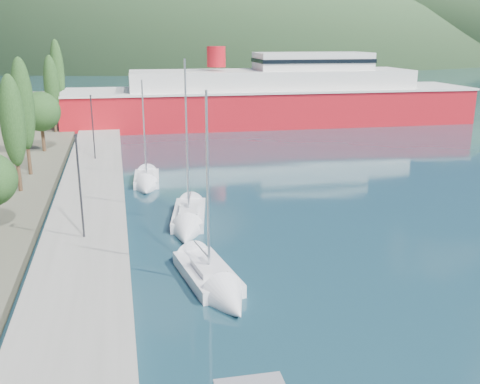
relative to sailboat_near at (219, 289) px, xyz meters
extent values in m
plane|color=#193A46|center=(2.34, 111.55, -0.29)|extent=(1400.00, 1400.00, 0.00)
cube|color=gray|center=(-6.66, 17.55, 0.11)|extent=(5.00, 88.00, 0.80)
cylinder|color=#47301E|center=(-11.94, 19.04, 1.39)|extent=(0.30, 0.30, 1.95)
ellipsoid|color=#24471D|center=(-11.94, 19.04, 5.82)|extent=(1.80, 1.80, 6.92)
cylinder|color=#47301E|center=(-11.94, 24.41, 1.50)|extent=(0.30, 0.30, 2.18)
ellipsoid|color=#24471D|center=(-11.94, 24.41, 6.45)|extent=(1.80, 1.80, 7.72)
cylinder|color=#47301E|center=(-11.94, 34.37, 1.67)|extent=(0.36, 0.36, 2.51)
sphere|color=#24471D|center=(-11.94, 34.37, 4.53)|extent=(4.02, 4.02, 4.02)
cylinder|color=#47301E|center=(-11.94, 46.36, 1.44)|extent=(0.30, 0.30, 2.06)
ellipsoid|color=#24471D|center=(-11.94, 46.36, 6.13)|extent=(1.80, 1.80, 7.32)
cylinder|color=#47301E|center=(-11.94, 55.05, 1.64)|extent=(0.30, 0.30, 2.46)
ellipsoid|color=#24471D|center=(-11.94, 55.05, 7.23)|extent=(1.80, 1.80, 8.73)
cylinder|color=#2D2D33|center=(-6.66, 7.43, 3.51)|extent=(0.12, 0.12, 6.00)
cube|color=#2D2D33|center=(-6.66, 7.68, 6.51)|extent=(0.15, 0.50, 0.12)
cylinder|color=#2D2D33|center=(-6.66, 29.07, 3.51)|extent=(0.12, 0.12, 6.00)
cube|color=#2D2D33|center=(-6.66, 29.32, 6.51)|extent=(0.15, 0.50, 0.12)
cube|color=silver|center=(-0.28, 1.78, -0.05)|extent=(3.02, 5.67, 0.86)
cube|color=silver|center=(-0.23, 1.43, 0.52)|extent=(1.64, 2.34, 0.34)
cylinder|color=silver|center=(-0.23, 1.43, 4.93)|extent=(0.12, 0.12, 9.10)
cone|color=silver|center=(0.26, -1.62, -0.05)|extent=(2.57, 2.83, 2.20)
cube|color=silver|center=(0.10, 11.49, -0.06)|extent=(3.17, 6.18, 0.83)
cube|color=silver|center=(0.03, 11.10, 0.50)|extent=(1.69, 2.55, 0.32)
cylinder|color=silver|center=(0.03, 11.10, 5.44)|extent=(0.12, 0.12, 10.17)
cone|color=silver|center=(-0.59, 7.78, -0.06)|extent=(2.60, 3.09, 2.13)
cube|color=silver|center=(-2.18, 22.00, -0.06)|extent=(2.44, 4.90, 0.81)
cube|color=silver|center=(-2.20, 21.68, 0.48)|extent=(1.39, 1.99, 0.32)
cylinder|color=silver|center=(-2.20, 21.68, 4.41)|extent=(0.12, 0.12, 8.14)
cone|color=silver|center=(-2.41, 18.97, -0.06)|extent=(2.24, 2.37, 2.08)
cube|color=red|center=(17.41, 51.08, 1.89)|extent=(57.85, 13.97, 5.55)
cube|color=silver|center=(17.41, 51.08, 4.66)|extent=(58.26, 14.34, 0.30)
cube|color=silver|center=(17.41, 51.08, 5.85)|extent=(39.98, 11.30, 2.97)
cube|color=silver|center=(23.35, 50.86, 8.53)|extent=(16.34, 7.95, 2.38)
cylinder|color=red|center=(9.49, 51.37, 9.22)|extent=(2.58, 2.58, 2.77)
camera|label=1|loc=(-4.31, -23.36, 11.84)|focal=40.00mm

